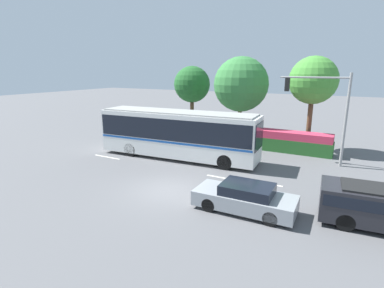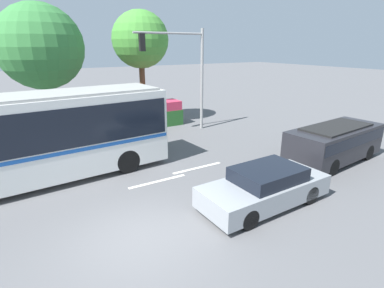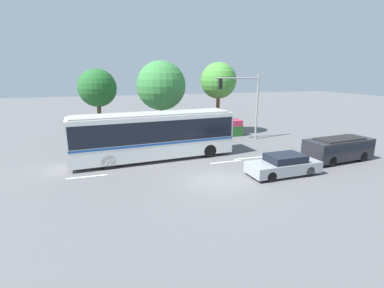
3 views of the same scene
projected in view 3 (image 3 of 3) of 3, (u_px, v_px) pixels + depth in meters
ground_plane at (216, 180)px, 16.50m from camera, size 140.00×140.00×0.00m
city_bus at (154, 133)px, 20.15m from camera, size 11.83×3.26×3.42m
sedan_foreground at (283, 165)px, 17.28m from camera, size 4.57×1.92×1.30m
suv_left_lane at (338, 147)px, 20.02m from camera, size 5.20×2.39×1.68m
traffic_light_pole at (247, 98)px, 25.72m from camera, size 4.40×0.24×6.09m
flowering_hedge at (213, 129)px, 27.68m from camera, size 6.11×1.40×1.61m
street_tree_left at (97, 88)px, 26.67m from camera, size 3.64×3.64×6.65m
street_tree_centre at (161, 86)px, 26.63m from camera, size 4.71×4.71×7.39m
street_tree_right at (218, 81)px, 28.03m from camera, size 3.63×3.63×7.29m
lane_stripe_near at (249, 158)px, 20.84m from camera, size 2.40×0.16×0.01m
lane_stripe_mid at (226, 162)px, 19.91m from camera, size 2.40×0.16×0.01m
lane_stripe_far at (87, 177)px, 17.05m from camera, size 2.40×0.16×0.01m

